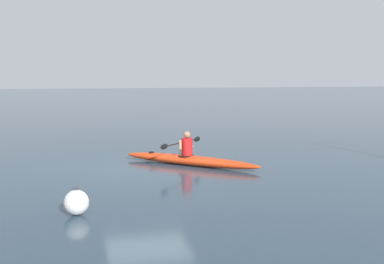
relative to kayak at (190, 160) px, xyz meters
The scene contains 4 objects.
ground_plane 1.41m from the kayak, 13.41° to the left, with size 160.00×160.00×0.00m, color #283D4C.
kayak is the anchor object (origin of this frame).
kayaker 0.49m from the kayak, 43.25° to the right, with size 1.66×1.76×0.74m.
mooring_buoy_red_near 5.98m from the kayak, 54.69° to the left, with size 0.51×0.51×0.55m.
Camera 1 is at (2.09, 14.77, 2.85)m, focal length 47.40 mm.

